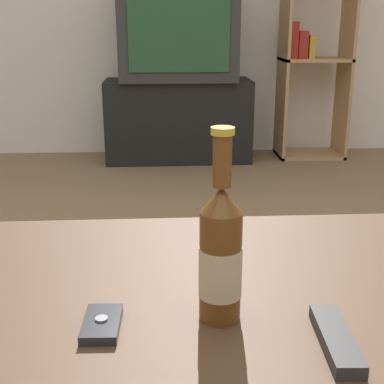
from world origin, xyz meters
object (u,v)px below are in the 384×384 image
Objects in this scene: television at (178,29)px; beer_bottle at (221,254)px; cell_phone at (102,324)px; bookshelf at (312,56)px; tv_stand at (178,120)px; remote_control at (336,339)px.

beer_bottle is (-0.04, -2.78, -0.27)m from television.
cell_phone is at bearing -94.23° from television.
bookshelf is 3.06m from cell_phone.
bookshelf is at bearing 2.96° from tv_stand.
bookshelf is at bearing 71.11° from cell_phone.
cell_phone is (-1.08, -2.85, -0.19)m from bookshelf.
television is 2.80m from beer_bottle.
tv_stand is 3.28× the size of beer_bottle.
tv_stand is 6.07× the size of remote_control.
beer_bottle is 0.20m from cell_phone.
remote_control is (0.11, -2.87, -0.36)m from television.
beer_bottle is at bearing -90.73° from television.
cell_phone is at bearing 172.09° from remote_control.
bookshelf is 4.51× the size of beer_bottle.
television reaches higher than tv_stand.
television is 7.81× the size of cell_phone.
television is at bearing 89.27° from beer_bottle.
cell_phone is (-0.21, -2.80, -0.36)m from television.
television is 0.56× the size of bookshelf.
television is (-0.00, -0.00, 0.58)m from tv_stand.
remote_control is at bearing -9.13° from cell_phone.
beer_bottle is at bearing 154.30° from remote_control.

